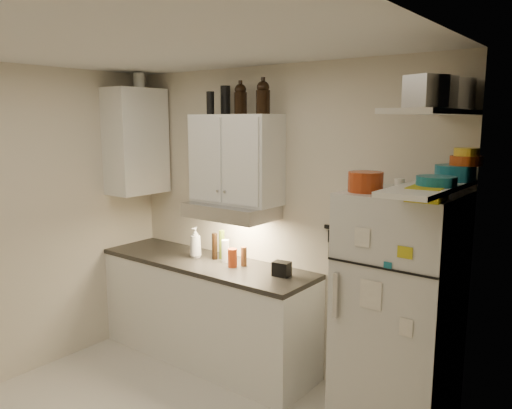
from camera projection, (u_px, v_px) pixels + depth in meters
The scene contains 35 objects.
ceiling at pixel (127, 40), 2.87m from camera, with size 3.20×3.00×0.02m, color silver.
back_wall at pixel (276, 221), 4.27m from camera, with size 3.20×0.02×2.60m, color beige.
left_wall at pixel (8, 226), 4.06m from camera, with size 0.02×3.00×2.60m, color beige.
right_wall at pixel (380, 323), 2.13m from camera, with size 0.02×3.00×2.60m, color beige.
base_cabinet at pixel (206, 312), 4.51m from camera, with size 2.10×0.60×0.88m, color white.
countertop at pixel (205, 263), 4.43m from camera, with size 2.10×0.62×0.04m, color #2A2824.
upper_cabinet at pixel (236, 159), 4.23m from camera, with size 0.80×0.33×0.75m, color white.
side_cabinet at pixel (136, 141), 4.79m from camera, with size 0.33×0.55×1.00m, color white.
range_hood at pixel (231, 211), 4.25m from camera, with size 0.76×0.46×0.12m, color silver.
fridge at pixel (398, 318), 3.33m from camera, with size 0.70×0.68×1.70m, color silver.
shelf_hi at pixel (434, 112), 2.87m from camera, with size 0.30×0.95×0.03m, color white.
shelf_lo at pixel (430, 187), 2.95m from camera, with size 0.30×0.95×0.03m, color white.
knife_strip at pixel (349, 230), 3.83m from camera, with size 0.42×0.02×0.03m, color black.
dutch_oven at pixel (366, 182), 3.18m from camera, with size 0.22×0.22×0.13m, color #A03512.
book_stack at pixel (427, 194), 2.84m from camera, with size 0.19×0.24×0.08m, color gold.
spice_jar at pixel (399, 187), 3.06m from camera, with size 0.06×0.06×0.10m, color silver.
stock_pot at pixel (453, 94), 3.10m from camera, with size 0.27×0.27×0.19m, color silver.
tin_a at pixel (436, 93), 2.82m from camera, with size 0.18×0.17×0.18m, color #AAAAAD.
tin_b at pixel (426, 91), 2.52m from camera, with size 0.16×0.16×0.16m, color #AAAAAD.
bowl_teal at pixel (455, 173), 3.14m from camera, with size 0.25×0.25×0.10m, color #16677C.
bowl_orange at pixel (466, 161), 3.11m from camera, with size 0.20×0.20×0.06m, color #C34512.
bowl_yellow at pixel (467, 152), 3.11m from camera, with size 0.15×0.15×0.05m, color yellow.
plates at pixel (436, 181), 2.89m from camera, with size 0.23×0.23×0.06m, color #16677C.
growler_a at pixel (240, 99), 4.13m from camera, with size 0.11×0.11×0.26m, color black, non-canonical shape.
growler_b at pixel (263, 97), 3.94m from camera, with size 0.11×0.11×0.26m, color black, non-canonical shape.
thermos_a at pixel (225, 100), 4.30m from camera, with size 0.08×0.08×0.24m, color black.
thermos_b at pixel (210, 103), 4.22m from camera, with size 0.07×0.07×0.19m, color black.
side_jar at pixel (139, 80), 4.69m from camera, with size 0.11×0.11×0.14m, color silver.
soap_bottle at pixel (195, 241), 4.51m from camera, with size 0.12×0.12×0.31m, color white.
pepper_mill at pixel (244, 257), 4.25m from camera, with size 0.05×0.05×0.17m, color brown.
oil_bottle at pixel (222, 244), 4.47m from camera, with size 0.05×0.05×0.26m, color #52681A.
vinegar_bottle at pixel (215, 246), 4.45m from camera, with size 0.05×0.05×0.24m, color black.
clear_bottle at pixel (225, 251), 4.36m from camera, with size 0.07×0.07×0.20m, color silver.
red_jar at pixel (232, 258), 4.22m from camera, with size 0.08×0.08×0.16m, color #A03512.
caddy at pixel (282, 269), 3.99m from camera, with size 0.14×0.10×0.12m, color black.
Camera 1 is at (2.42, -1.92, 2.15)m, focal length 35.00 mm.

